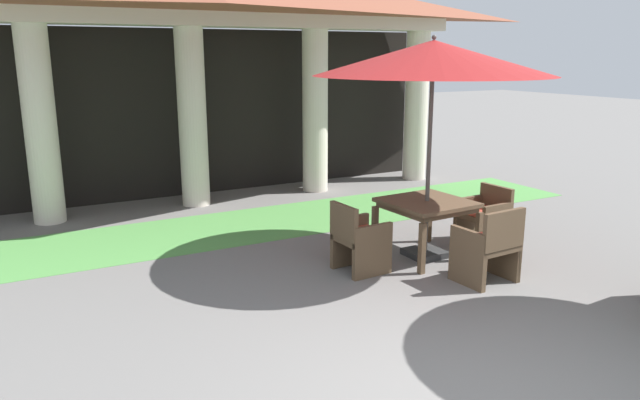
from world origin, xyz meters
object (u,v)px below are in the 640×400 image
(patio_table_near_foreground, at_px, (427,208))
(patio_chair_near_foreground_east, at_px, (484,216))
(patio_chair_near_foreground_west, at_px, (358,240))
(patio_umbrella_near_foreground, at_px, (433,59))
(patio_chair_near_foreground_south, at_px, (488,247))

(patio_table_near_foreground, bearing_deg, patio_chair_near_foreground_east, 3.13)
(patio_table_near_foreground, bearing_deg, patio_chair_near_foreground_west, -176.87)
(patio_table_near_foreground, distance_m, patio_umbrella_near_foreground, 1.88)
(patio_table_near_foreground, relative_size, patio_chair_near_foreground_west, 1.23)
(patio_chair_near_foreground_west, xyz_separation_m, patio_chair_near_foreground_south, (1.14, -1.02, 0.02))
(patio_table_near_foreground, xyz_separation_m, patio_chair_near_foreground_west, (-1.08, -0.06, -0.26))
(patio_chair_near_foreground_east, xyz_separation_m, patio_chair_near_foreground_west, (-2.15, -0.12, 0.01))
(patio_umbrella_near_foreground, bearing_deg, patio_chair_near_foreground_east, 3.13)
(patio_table_near_foreground, height_order, patio_chair_near_foreground_west, patio_chair_near_foreground_west)
(patio_table_near_foreground, height_order, patio_chair_near_foreground_east, patio_chair_near_foreground_east)
(patio_chair_near_foreground_east, bearing_deg, patio_chair_near_foreground_west, 90.00)
(patio_umbrella_near_foreground, distance_m, patio_chair_near_foreground_east, 2.40)
(patio_umbrella_near_foreground, relative_size, patio_chair_near_foreground_south, 3.28)
(patio_umbrella_near_foreground, xyz_separation_m, patio_chair_near_foreground_west, (-1.08, -0.06, -2.14))
(patio_chair_near_foreground_east, bearing_deg, patio_chair_near_foreground_south, 135.18)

